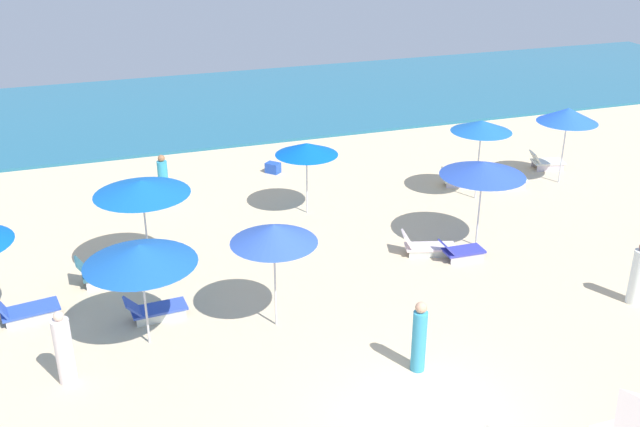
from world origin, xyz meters
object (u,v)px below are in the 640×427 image
lounge_chair_3_0 (426,246)px  beachgoer_3 (419,338)px  lounge_chair_1_0 (546,162)px  lounge_chair_7_0 (26,310)px  umbrella_5 (274,234)px  lounge_chair_3_1 (461,251)px  umbrella_6 (482,126)px  umbrella_1 (568,115)px  cooler_box_0 (273,168)px  umbrella_3 (483,169)px  umbrella_2 (140,254)px  umbrella_4 (141,187)px  umbrella_0 (307,149)px  lounge_chair_6_1 (457,180)px  lounge_chair_4_0 (101,273)px  lounge_chair_2_0 (155,309)px  lounge_chair_6_0 (503,180)px  beachgoer_2 (64,350)px  beachgoer_1 (163,182)px  beachgoer_0 (638,275)px

lounge_chair_3_0 → beachgoer_3: bearing=168.1°
lounge_chair_1_0 → lounge_chair_7_0: size_ratio=0.90×
umbrella_5 → lounge_chair_3_1: bearing=15.3°
umbrella_6 → umbrella_1: bearing=5.2°
lounge_chair_1_0 → cooler_box_0: 9.93m
lounge_chair_1_0 → umbrella_3: bearing=143.2°
umbrella_2 → umbrella_1: bearing=20.0°
umbrella_3 → umbrella_4: umbrella_4 is taller
umbrella_0 → lounge_chair_6_1: umbrella_0 is taller
umbrella_2 → umbrella_4: 3.34m
umbrella_6 → umbrella_2: bearing=-155.8°
lounge_chair_4_0 → umbrella_0: bearing=-70.7°
lounge_chair_7_0 → beachgoer_3: size_ratio=0.89×
umbrella_0 → lounge_chair_7_0: 9.25m
umbrella_1 → umbrella_4: (-14.29, -2.06, 0.04)m
cooler_box_0 → lounge_chair_3_1: bearing=-21.4°
lounge_chair_1_0 → lounge_chair_7_0: (-17.70, -4.71, -0.04)m
lounge_chair_6_1 → lounge_chair_2_0: bearing=136.8°
lounge_chair_3_0 → lounge_chair_4_0: (-8.68, 1.24, 0.06)m
umbrella_4 → lounge_chair_2_0: bearing=-94.2°
umbrella_2 → umbrella_3: (9.46, 1.96, 0.11)m
umbrella_5 → lounge_chair_6_0: 11.48m
lounge_chair_1_0 → umbrella_4: size_ratio=0.50×
umbrella_6 → beachgoer_3: (-5.98, -7.92, -1.68)m
lounge_chair_2_0 → umbrella_3: umbrella_3 is taller
umbrella_0 → beachgoer_2: size_ratio=1.37×
lounge_chair_3_1 → umbrella_5: bearing=106.9°
umbrella_2 → umbrella_5: bearing=-4.1°
lounge_chair_4_0 → lounge_chair_6_0: 13.63m
beachgoer_1 → lounge_chair_2_0: bearing=89.4°
beachgoer_0 → beachgoer_1: (-10.03, 9.91, 0.06)m
umbrella_2 → lounge_chair_1_0: bearing=23.9°
umbrella_0 → lounge_chair_3_0: (2.25, -3.81, -1.89)m
lounge_chair_3_0 → beachgoer_2: (-9.61, -2.84, 0.55)m
umbrella_0 → umbrella_5: (-2.71, -5.95, 0.24)m
umbrella_0 → lounge_chair_7_0: (-8.23, -3.77, -1.88)m
cooler_box_0 → beachgoer_1: bearing=-109.0°
lounge_chair_1_0 → beachgoer_0: size_ratio=0.82×
lounge_chair_3_0 → umbrella_5: bearing=130.0°
lounge_chair_3_0 → umbrella_4: umbrella_4 is taller
lounge_chair_6_1 → lounge_chair_7_0: (-13.84, -4.26, 0.01)m
lounge_chair_3_0 → umbrella_4: bearing=96.2°
umbrella_0 → umbrella_5: bearing=-114.5°
lounge_chair_4_0 → lounge_chair_6_0: (13.41, 2.42, -0.00)m
lounge_chair_4_0 → umbrella_6: (12.05, 1.88, 2.18)m
lounge_chair_1_0 → beachgoer_1: beachgoer_1 is taller
beachgoer_2 → cooler_box_0: beachgoer_2 is taller
lounge_chair_1_0 → umbrella_4: umbrella_4 is taller
umbrella_1 → umbrella_4: umbrella_1 is taller
lounge_chair_2_0 → umbrella_6: size_ratio=0.55×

